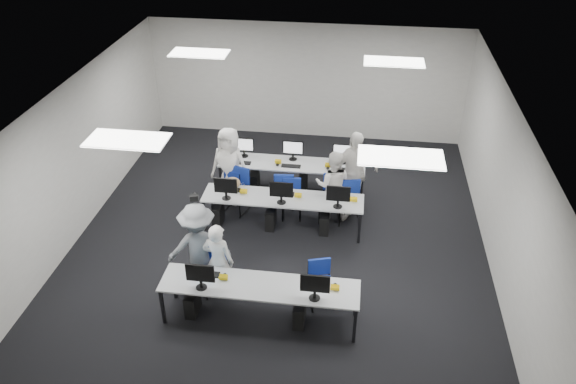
# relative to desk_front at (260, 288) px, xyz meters

# --- Properties ---
(room) EXTENTS (9.00, 9.02, 3.00)m
(room) POSITION_rel_desk_front_xyz_m (0.00, 2.40, 0.82)
(room) COLOR black
(room) RESTS_ON ground
(ceiling_panels) EXTENTS (5.20, 4.60, 0.02)m
(ceiling_panels) POSITION_rel_desk_front_xyz_m (0.00, 2.40, 2.30)
(ceiling_panels) COLOR white
(ceiling_panels) RESTS_ON room
(desk_front) EXTENTS (3.20, 0.70, 0.73)m
(desk_front) POSITION_rel_desk_front_xyz_m (0.00, 0.00, 0.00)
(desk_front) COLOR #B1B4B6
(desk_front) RESTS_ON ground
(desk_mid) EXTENTS (3.20, 0.70, 0.73)m
(desk_mid) POSITION_rel_desk_front_xyz_m (0.00, 2.60, 0.00)
(desk_mid) COLOR #B1B4B6
(desk_mid) RESTS_ON ground
(desk_back) EXTENTS (3.20, 0.70, 0.73)m
(desk_back) POSITION_rel_desk_front_xyz_m (0.00, 4.00, 0.00)
(desk_back) COLOR #B1B4B6
(desk_back) RESTS_ON ground
(equipment_front) EXTENTS (2.51, 0.41, 1.19)m
(equipment_front) POSITION_rel_desk_front_xyz_m (-0.19, -0.02, -0.32)
(equipment_front) COLOR #0C599F
(equipment_front) RESTS_ON desk_front
(equipment_mid) EXTENTS (2.91, 0.41, 1.19)m
(equipment_mid) POSITION_rel_desk_front_xyz_m (-0.19, 2.58, -0.32)
(equipment_mid) COLOR white
(equipment_mid) RESTS_ON desk_mid
(equipment_back) EXTENTS (2.91, 0.41, 1.19)m
(equipment_back) POSITION_rel_desk_front_xyz_m (0.19, 4.02, -0.32)
(equipment_back) COLOR white
(equipment_back) RESTS_ON desk_back
(chair_0) EXTENTS (0.52, 0.55, 0.85)m
(chair_0) POSITION_rel_desk_front_xyz_m (-0.87, 0.58, -0.41)
(chair_0) COLOR navy
(chair_0) RESTS_ON ground
(chair_1) EXTENTS (0.51, 0.54, 0.82)m
(chair_1) POSITION_rel_desk_front_xyz_m (0.95, 0.52, -0.42)
(chair_1) COLOR navy
(chair_1) RESTS_ON ground
(chair_2) EXTENTS (0.59, 0.62, 0.95)m
(chair_2) POSITION_rel_desk_front_xyz_m (-1.07, 3.12, -0.38)
(chair_2) COLOR navy
(chair_2) RESTS_ON ground
(chair_3) EXTENTS (0.45, 0.48, 0.82)m
(chair_3) POSITION_rel_desk_front_xyz_m (0.12, 3.06, -0.42)
(chair_3) COLOR navy
(chair_3) RESTS_ON ground
(chair_4) EXTENTS (0.51, 0.55, 0.95)m
(chair_4) POSITION_rel_desk_front_xyz_m (0.95, 3.07, -0.38)
(chair_4) COLOR navy
(chair_4) RESTS_ON ground
(chair_5) EXTENTS (0.49, 0.52, 0.81)m
(chair_5) POSITION_rel_desk_front_xyz_m (-1.15, 3.50, -0.42)
(chair_5) COLOR navy
(chair_5) RESTS_ON ground
(chair_6) EXTENTS (0.47, 0.50, 0.88)m
(chair_6) POSITION_rel_desk_front_xyz_m (-0.09, 3.42, -0.40)
(chair_6) COLOR navy
(chair_6) RESTS_ON ground
(chair_7) EXTENTS (0.54, 0.57, 0.91)m
(chair_7) POSITION_rel_desk_front_xyz_m (1.26, 3.34, -0.39)
(chair_7) COLOR navy
(chair_7) RESTS_ON ground
(handbag) EXTENTS (0.36, 0.28, 0.26)m
(handbag) POSITION_rel_desk_front_xyz_m (-1.06, 2.80, 0.18)
(handbag) COLOR #956D4D
(handbag) RESTS_ON desk_mid
(student_0) EXTENTS (0.59, 0.43, 1.48)m
(student_0) POSITION_rel_desk_front_xyz_m (-0.79, 0.48, 0.06)
(student_0) COLOR white
(student_0) RESTS_ON ground
(student_1) EXTENTS (0.75, 0.59, 1.52)m
(student_1) POSITION_rel_desk_front_xyz_m (0.96, 3.17, 0.08)
(student_1) COLOR white
(student_1) RESTS_ON ground
(student_2) EXTENTS (0.95, 0.74, 1.72)m
(student_2) POSITION_rel_desk_front_xyz_m (-1.27, 3.50, 0.18)
(student_2) COLOR white
(student_2) RESTS_ON ground
(student_3) EXTENTS (1.17, 0.83, 1.84)m
(student_3) POSITION_rel_desk_front_xyz_m (1.35, 3.45, 0.24)
(student_3) COLOR white
(student_3) RESTS_ON ground
(photographer) EXTENTS (1.21, 0.89, 1.67)m
(photographer) POSITION_rel_desk_front_xyz_m (-1.18, 0.70, 0.16)
(photographer) COLOR slate
(photographer) RESTS_ON ground
(dslr_camera) EXTENTS (0.18, 0.21, 0.10)m
(dslr_camera) POSITION_rel_desk_front_xyz_m (-1.23, 0.87, 1.05)
(dslr_camera) COLOR black
(dslr_camera) RESTS_ON photographer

